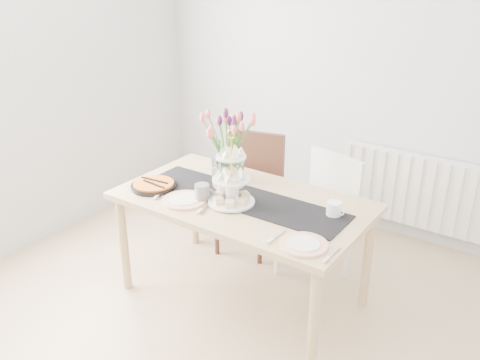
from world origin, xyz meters
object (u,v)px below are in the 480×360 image
Objects in this scene: chair_white at (323,208)px; plate_left at (184,200)px; chair_brown at (251,183)px; mug_grey at (202,193)px; cream_jug at (334,209)px; teapot at (227,187)px; plate_right at (304,245)px; mug_white at (232,196)px; dining_table at (242,209)px; tart_tin at (154,185)px; cake_stand at (231,186)px; radiator at (413,190)px; tulip_vase at (228,135)px.

plate_left is (-0.58, -0.82, 0.23)m from chair_white.
chair_brown reaches higher than plate_left.
mug_grey is (0.17, -0.81, 0.27)m from chair_brown.
cream_jug is 0.82m from mug_grey.
chair_white is at bearing 55.15° from teapot.
plate_right is (0.79, -0.13, -0.05)m from mug_grey.
chair_brown is 0.78m from teapot.
mug_grey is at bearing 170.87° from plate_right.
dining_table is at bearing 109.39° from mug_white.
chair_white is 10.07× the size of cream_jug.
chair_white reaches higher than tart_tin.
cake_stand is at bearing -1.11° from mug_grey.
radiator is 13.32× the size of cream_jug.
tulip_vase reaches higher than mug_grey.
tulip_vase is (-0.27, 0.21, 0.40)m from dining_table.
plate_right is at bearing -92.81° from radiator.
radiator is at bearing 87.19° from plate_right.
teapot is 2.20× the size of mug_white.
mug_grey is at bearing -159.42° from cake_stand.
mug_grey is 0.39× the size of plate_left.
tart_tin is 1.15× the size of plate_right.
chair_white reaches higher than plate_right.
cream_jug is (0.28, -0.47, 0.27)m from chair_white.
radiator is at bearing 99.98° from cream_jug.
tart_tin is at bearing 172.30° from plate_left.
chair_white is at bearing 92.48° from mug_white.
chair_brown is 10.22× the size of cream_jug.
mug_grey is at bearing -138.86° from dining_table.
teapot is at bearing -108.36° from chair_white.
tart_tin reaches higher than radiator.
dining_table is 0.75m from chair_brown.
radiator is 1.31m from chair_brown.
mug_grey is 0.80m from plate_right.
plate_right is at bearing -26.18° from dining_table.
cake_stand is 0.20m from mug_grey.
cream_jug is at bearing -41.89° from chair_brown.
dining_table is (-0.69, -1.44, 0.22)m from radiator.
tart_tin is at bearing 175.39° from plate_right.
radiator is at bearing 39.65° from mug_grey.
chair_brown is 8.36× the size of mug_grey.
cake_stand reaches higher than mug_white.
tulip_vase is 0.90m from cream_jug.
tulip_vase is 0.45m from cake_stand.
plate_right is at bearing -56.83° from chair_brown.
cream_jug is at bearing -1.77° from mug_grey.
chair_white is 1.20m from tart_tin.
mug_grey is (-0.10, -0.14, -0.01)m from teapot.
tart_tin is at bearing -117.20° from chair_brown.
cream_jug is (0.68, 0.14, -0.02)m from teapot.
tart_tin reaches higher than dining_table.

